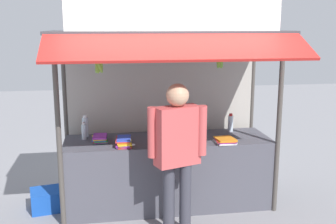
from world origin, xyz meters
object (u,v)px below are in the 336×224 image
Objects in this scene: magazine_stack_back_left at (124,142)px; magazine_stack_center at (100,139)px; banana_bunch_leftmost at (220,62)px; magazine_stack_back_right at (225,141)px; water_bottle_front_left at (231,123)px; water_bottle_right at (189,127)px; plastic_crate at (46,200)px; water_bottle_mid_right at (199,123)px; banana_bunch_inner_right at (99,66)px; water_bottle_rear_center at (85,126)px; vendor_person at (177,146)px; water_bottle_far_left at (84,131)px.

magazine_stack_back_left is 1.20× the size of magazine_stack_center.
magazine_stack_back_right is at bearing 53.75° from banana_bunch_leftmost.
water_bottle_right is at bearing -167.25° from water_bottle_front_left.
plastic_crate is at bearing -179.02° from water_bottle_right.
water_bottle_mid_right is at bearing 93.07° from banana_bunch_leftmost.
water_bottle_mid_right is at bearing 109.51° from magazine_stack_back_right.
water_bottle_mid_right is at bearing 5.65° from plastic_crate.
banana_bunch_leftmost is at bearing -126.25° from magazine_stack_back_right.
magazine_stack_back_left is 1.24m from magazine_stack_back_right.
banana_bunch_leftmost is 0.89× the size of banana_bunch_inner_right.
water_bottle_front_left is at bearing 12.75° from water_bottle_right.
water_bottle_rear_center reaches higher than magazine_stack_back_left.
water_bottle_right is 0.93m from magazine_stack_back_left.
water_bottle_far_left is at bearing 119.06° from vendor_person.
banana_bunch_inner_right is at bearing -156.64° from water_bottle_front_left.
magazine_stack_back_left is 1.01m from banana_bunch_inner_right.
water_bottle_mid_right is 0.85× the size of magazine_stack_back_left.
water_bottle_front_left is 0.15× the size of vendor_person.
vendor_person is (-0.68, -0.48, 0.11)m from magazine_stack_back_right.
magazine_stack_center is (-1.15, -0.10, -0.08)m from water_bottle_right.
water_bottle_right is at bearing 133.05° from magazine_stack_back_right.
vendor_person is at bearing -18.36° from banana_bunch_inner_right.
magazine_stack_back_right is (0.20, -0.56, -0.10)m from water_bottle_mid_right.
water_bottle_far_left is 1.77m from magazine_stack_back_right.
vendor_person reaches higher than magazine_stack_back_left.
banana_bunch_leftmost is 1.33m from banana_bunch_inner_right.
water_bottle_far_left is 1.00m from plastic_crate.
magazine_stack_back_left is at bearing 176.56° from magazine_stack_back_right.
water_bottle_rear_center is 0.14m from water_bottle_far_left.
magazine_stack_back_left is at bearing 164.99° from banana_bunch_leftmost.
magazine_stack_center is at bearing -35.68° from water_bottle_far_left.
water_bottle_rear_center is 0.88× the size of magazine_stack_back_left.
water_bottle_front_left is at bearing 7.68° from magazine_stack_center.
water_bottle_right is at bearing 51.03° from vendor_person.
magazine_stack_back_left reaches higher than plastic_crate.
water_bottle_rear_center is 1.34m from water_bottle_right.
vendor_person reaches higher than water_bottle_rear_center.
water_bottle_mid_right is at bearing 175.73° from water_bottle_front_left.
water_bottle_mid_right is (1.51, 0.13, 0.02)m from water_bottle_far_left.
banana_bunch_leftmost is (1.55, -0.65, 0.91)m from water_bottle_far_left.
plastic_crate is at bearing 164.38° from banana_bunch_leftmost.
water_bottle_far_left reaches higher than magazine_stack_center.
vendor_person reaches higher than water_bottle_far_left.
water_bottle_front_left is 1.36m from vendor_person.
magazine_stack_center is at bearing -5.52° from plastic_crate.
water_bottle_mid_right is 1.02× the size of magazine_stack_center.
banana_bunch_leftmost is at bearing -117.72° from water_bottle_front_left.
banana_bunch_inner_right is at bearing 142.42° from vendor_person.
water_bottle_front_left is 2.07m from banana_bunch_inner_right.
vendor_person is (0.81, -0.27, -0.84)m from banana_bunch_inner_right.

